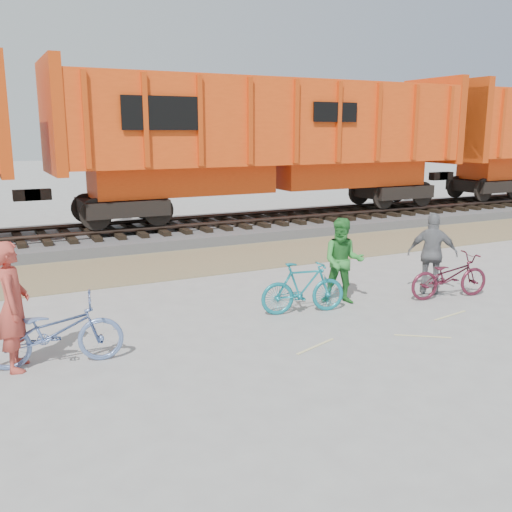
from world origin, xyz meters
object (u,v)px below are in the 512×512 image
object	(u,v)px
bicycle_teal	(303,288)
person_solo	(13,306)
bicycle_blue	(54,331)
bicycle_maroon	(449,276)
hopper_car_center	(272,139)
person_man	(343,261)
person_woman	(432,254)

from	to	relation	value
bicycle_teal	person_solo	bearing A→B (deg)	105.51
bicycle_blue	bicycle_maroon	distance (m)	7.50
hopper_car_center	person_solo	world-z (taller)	hopper_car_center
person_solo	person_man	size ratio (longest dim) A/B	1.10
bicycle_blue	bicycle_teal	xyz separation A→B (m)	(4.39, 0.47, -0.02)
bicycle_teal	person_woman	distance (m)	3.04
bicycle_blue	person_solo	size ratio (longest dim) A/B	1.04
hopper_car_center	bicycle_teal	xyz separation A→B (m)	(-3.72, -8.27, -2.53)
person_solo	hopper_car_center	bearing A→B (deg)	-35.26
person_man	person_woman	distance (m)	2.03
bicycle_blue	person_woman	distance (m)	7.42
person_solo	person_man	distance (m)	5.92
person_man	hopper_car_center	bearing A→B (deg)	104.57
bicycle_blue	person_man	world-z (taller)	person_man
bicycle_maroon	person_solo	world-z (taller)	person_solo
hopper_car_center	bicycle_teal	bearing A→B (deg)	-114.21
bicycle_maroon	hopper_car_center	bearing A→B (deg)	5.29
bicycle_maroon	person_man	xyz separation A→B (m)	(-2.11, 0.66, 0.38)
bicycle_blue	bicycle_maroon	xyz separation A→B (m)	(7.50, 0.01, -0.05)
bicycle_maroon	person_woman	bearing A→B (deg)	23.27
bicycle_maroon	person_man	size ratio (longest dim) A/B	1.03
bicycle_blue	person_man	bearing A→B (deg)	-73.53
bicycle_teal	person_woman	bearing A→B (deg)	-79.90
bicycle_maroon	person_solo	bearing A→B (deg)	98.57
bicycle_maroon	person_woman	world-z (taller)	person_woman
hopper_car_center	bicycle_blue	bearing A→B (deg)	-132.87
hopper_car_center	person_solo	bearing A→B (deg)	-134.91
bicycle_teal	person_woman	size ratio (longest dim) A/B	0.95
bicycle_teal	hopper_car_center	bearing A→B (deg)	-12.98
hopper_car_center	bicycle_maroon	size ratio (longest dim) A/B	8.18
bicycle_blue	bicycle_maroon	world-z (taller)	bicycle_blue
bicycle_teal	person_solo	size ratio (longest dim) A/B	0.87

